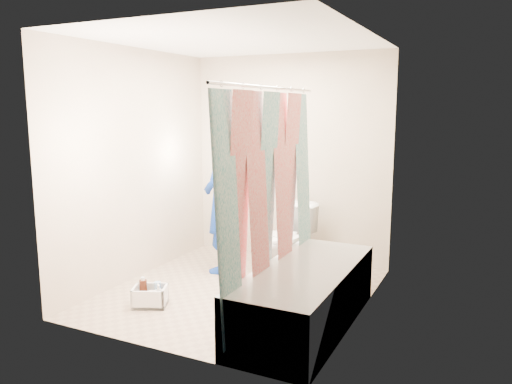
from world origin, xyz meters
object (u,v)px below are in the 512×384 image
at_px(bathtub, 305,295).
at_px(cleaning_caddy, 151,297).
at_px(plumber, 222,200).
at_px(toilet, 285,239).

xyz_separation_m(bathtub, cleaning_caddy, (-1.41, -0.22, -0.18)).
bearing_deg(cleaning_caddy, plumber, 61.31).
bearing_deg(plumber, bathtub, 47.22).
xyz_separation_m(toilet, cleaning_caddy, (-0.75, -1.38, -0.30)).
distance_m(toilet, cleaning_caddy, 1.60).
bearing_deg(cleaning_caddy, bathtub, -15.69).
relative_size(bathtub, cleaning_caddy, 4.71).
xyz_separation_m(toilet, plumber, (-0.67, -0.20, 0.41)).
bearing_deg(bathtub, toilet, 119.48).
height_order(plumber, cleaning_caddy, plumber).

